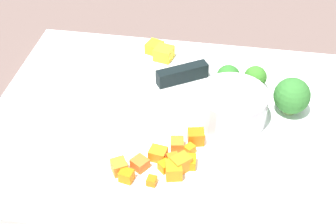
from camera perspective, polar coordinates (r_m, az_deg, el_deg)
name	(u,v)px	position (r m, az deg, el deg)	size (l,w,h in m)	color
ground_plane	(168,126)	(0.59, 0.00, -1.63)	(4.00, 4.00, 0.00)	brown
cutting_board	(168,122)	(0.58, 0.00, -1.19)	(0.43, 0.34, 0.01)	white
prep_bowl	(232,106)	(0.57, 7.50, 0.69)	(0.08, 0.08, 0.04)	#BBB3BA
chef_knife	(140,86)	(0.62, -3.26, 3.05)	(0.26, 0.17, 0.02)	silver
carrot_dice_0	(119,167)	(0.52, -5.74, -6.40)	(0.02, 0.02, 0.01)	orange
carrot_dice_1	(173,160)	(0.52, 0.59, -5.60)	(0.01, 0.01, 0.01)	orange
carrot_dice_2	(177,144)	(0.54, 1.08, -3.81)	(0.02, 0.01, 0.01)	orange
carrot_dice_3	(140,164)	(0.52, -3.31, -6.06)	(0.02, 0.02, 0.01)	orange
carrot_dice_4	(162,154)	(0.53, -0.66, -4.99)	(0.02, 0.02, 0.01)	orange
carrot_dice_5	(196,137)	(0.54, 3.29, -2.93)	(0.02, 0.02, 0.02)	orange
carrot_dice_6	(190,162)	(0.52, 2.58, -5.87)	(0.01, 0.02, 0.01)	orange
carrot_dice_7	(126,176)	(0.51, -4.89, -7.45)	(0.01, 0.01, 0.01)	orange
carrot_dice_8	(148,180)	(0.50, -2.41, -8.01)	(0.01, 0.01, 0.01)	orange
carrot_dice_9	(181,164)	(0.51, 1.52, -6.06)	(0.02, 0.02, 0.02)	orange
carrot_dice_10	(174,170)	(0.51, 0.67, -6.83)	(0.02, 0.02, 0.02)	orange
carrot_dice_11	(165,166)	(0.52, -0.39, -6.37)	(0.01, 0.01, 0.01)	orange
carrot_dice_12	(190,149)	(0.53, 2.55, -4.40)	(0.01, 0.01, 0.01)	orange
pepper_dice_0	(154,47)	(0.69, -1.61, 7.57)	(0.02, 0.02, 0.02)	yellow
pepper_dice_1	(164,53)	(0.67, -0.50, 6.88)	(0.02, 0.02, 0.02)	yellow
broccoli_floret_0	(228,77)	(0.61, 7.07, 4.05)	(0.03, 0.03, 0.04)	#84C067
broccoli_floret_1	(292,96)	(0.59, 14.31, 1.82)	(0.04, 0.04, 0.05)	#8EAD63
broccoli_floret_2	(255,78)	(0.62, 10.19, 3.99)	(0.03, 0.03, 0.03)	#97C456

